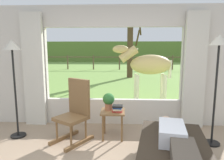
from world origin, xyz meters
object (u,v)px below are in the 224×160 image
object	(u,v)px
reclining_person	(175,140)
rocking_chair	(75,111)
floor_lamp_right	(218,57)
horse	(148,65)
recliner_sofa	(173,160)
floor_lamp_left	(13,59)
potted_plant	(109,100)
side_table	(113,116)
pasture_tree	(130,48)
book_stack	(117,108)

from	to	relation	value
reclining_person	rocking_chair	size ratio (longest dim) A/B	1.28
floor_lamp_right	horse	xyz separation A→B (m)	(-0.80, 2.78, -0.37)
recliner_sofa	floor_lamp_left	size ratio (longest dim) A/B	1.01
potted_plant	floor_lamp_left	distance (m)	1.89
side_table	horse	size ratio (longest dim) A/B	0.29
reclining_person	pasture_tree	bearing A→B (deg)	101.51
floor_lamp_right	reclining_person	bearing A→B (deg)	-132.29
reclining_person	book_stack	xyz separation A→B (m)	(-0.76, 1.11, 0.06)
book_stack	floor_lamp_right	world-z (taller)	floor_lamp_right
rocking_chair	floor_lamp_left	size ratio (longest dim) A/B	0.62
floor_lamp_left	floor_lamp_right	bearing A→B (deg)	-2.37
reclining_person	horse	distance (m)	3.83
book_stack	floor_lamp_left	size ratio (longest dim) A/B	0.11
rocking_chair	potted_plant	xyz separation A→B (m)	(0.59, 0.19, 0.16)
side_table	floor_lamp_left	size ratio (longest dim) A/B	0.29
recliner_sofa	horse	xyz separation A→B (m)	(0.10, 3.72, 0.94)
pasture_tree	floor_lamp_left	bearing A→B (deg)	-107.14
recliner_sofa	horse	world-z (taller)	horse
recliner_sofa	potted_plant	world-z (taller)	potted_plant
side_table	book_stack	size ratio (longest dim) A/B	2.70
recliner_sofa	reclining_person	world-z (taller)	reclining_person
side_table	potted_plant	world-z (taller)	potted_plant
rocking_chair	pasture_tree	size ratio (longest dim) A/B	0.33
book_stack	reclining_person	bearing A→B (deg)	-55.65
floor_lamp_right	book_stack	bearing A→B (deg)	175.74
recliner_sofa	book_stack	size ratio (longest dim) A/B	9.50
floor_lamp_right	recliner_sofa	bearing A→B (deg)	-133.75
recliner_sofa	rocking_chair	size ratio (longest dim) A/B	1.64
floor_lamp_left	pasture_tree	xyz separation A→B (m)	(2.43, 7.88, 0.19)
horse	book_stack	bearing A→B (deg)	157.06
rocking_chair	recliner_sofa	bearing A→B (deg)	-0.10
floor_lamp_right	horse	world-z (taller)	floor_lamp_right
side_table	book_stack	bearing A→B (deg)	-32.64
potted_plant	pasture_tree	size ratio (longest dim) A/B	0.09
potted_plant	pasture_tree	bearing A→B (deg)	84.85
floor_lamp_left	floor_lamp_right	world-z (taller)	floor_lamp_right
reclining_person	book_stack	bearing A→B (deg)	134.43
floor_lamp_left	pasture_tree	distance (m)	8.24
reclining_person	pasture_tree	world-z (taller)	pasture_tree
rocking_chair	pasture_tree	xyz separation A→B (m)	(1.30, 7.97, 1.11)
reclining_person	side_table	distance (m)	1.45
pasture_tree	rocking_chair	bearing A→B (deg)	-99.23
potted_plant	floor_lamp_left	size ratio (longest dim) A/B	0.18
horse	floor_lamp_right	bearing A→B (deg)	-169.02
recliner_sofa	floor_lamp_left	xyz separation A→B (m)	(-2.65, 1.09, 1.25)
potted_plant	floor_lamp_left	xyz separation A→B (m)	(-1.73, -0.09, 0.76)
pasture_tree	recliner_sofa	bearing A→B (deg)	-88.56
book_stack	horse	bearing A→B (deg)	72.03
potted_plant	book_stack	distance (m)	0.24
floor_lamp_right	pasture_tree	bearing A→B (deg)	97.98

